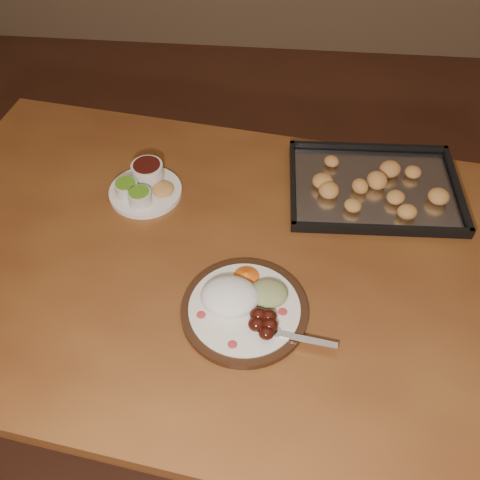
# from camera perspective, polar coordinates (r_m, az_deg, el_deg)

# --- Properties ---
(ground) EXTENTS (4.00, 4.00, 0.00)m
(ground) POSITION_cam_1_polar(r_m,az_deg,el_deg) (1.92, 6.99, -10.83)
(ground) COLOR #552C1D
(ground) RESTS_ON ground
(dining_table) EXTENTS (1.61, 1.09, 0.75)m
(dining_table) POSITION_cam_1_polar(r_m,az_deg,el_deg) (1.23, -0.47, -5.06)
(dining_table) COLOR brown
(dining_table) RESTS_ON ground
(dinner_plate) EXTENTS (0.31, 0.25, 0.06)m
(dinner_plate) POSITION_cam_1_polar(r_m,az_deg,el_deg) (1.06, 0.37, -6.91)
(dinner_plate) COLOR black
(dinner_plate) RESTS_ON dining_table
(condiment_saucer) EXTENTS (0.17, 0.17, 0.06)m
(condiment_saucer) POSITION_cam_1_polar(r_m,az_deg,el_deg) (1.30, -10.17, 5.72)
(condiment_saucer) COLOR white
(condiment_saucer) RESTS_ON dining_table
(baking_tray) EXTENTS (0.41, 0.31, 0.04)m
(baking_tray) POSITION_cam_1_polar(r_m,az_deg,el_deg) (1.33, 14.08, 5.58)
(baking_tray) COLOR black
(baking_tray) RESTS_ON dining_table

